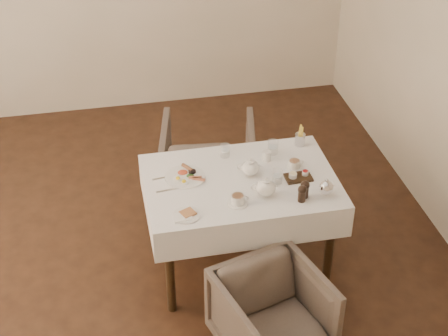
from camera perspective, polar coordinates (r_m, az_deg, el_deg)
name	(u,v)px	position (r m, az deg, el deg)	size (l,w,h in m)	color
table	(240,194)	(4.63, 1.38, -2.17)	(1.28, 0.88, 0.75)	black
armchair_near	(272,316)	(4.29, 4.04, -12.14)	(0.61, 0.63, 0.58)	brown
armchair_far	(208,163)	(5.47, -1.30, 0.43)	(0.72, 0.75, 0.68)	brown
breakfast_plate	(185,176)	(4.59, -3.23, -0.66)	(0.27, 0.27, 0.03)	white
side_plate	(186,215)	(4.25, -3.20, -3.96)	(0.17, 0.17, 0.02)	white
teapot_centre	(250,167)	(4.58, 2.22, 0.12)	(0.16, 0.13, 0.13)	white
teapot_front	(266,186)	(4.39, 3.50, -1.53)	(0.17, 0.14, 0.14)	white
creamer	(267,156)	(4.74, 3.57, 1.02)	(0.06, 0.06, 0.07)	white
teacup_near	(238,200)	(4.34, 1.14, -2.67)	(0.13, 0.13, 0.07)	white
teacup_far	(294,165)	(4.68, 5.86, 0.27)	(0.13, 0.13, 0.06)	white
glass_left	(225,151)	(4.77, 0.08, 1.46)	(0.07, 0.07, 0.09)	silver
glass_mid	(277,176)	(4.53, 4.46, -0.68)	(0.07, 0.07, 0.10)	silver
glass_right	(273,147)	(4.81, 4.09, 1.75)	(0.07, 0.07, 0.10)	silver
condiment_board	(298,177)	(4.59, 6.18, -0.71)	(0.18, 0.12, 0.05)	black
pepper_mill_left	(302,193)	(4.37, 6.50, -2.11)	(0.06, 0.06, 0.12)	black
pepper_mill_right	(305,189)	(4.40, 6.73, -1.75)	(0.06, 0.06, 0.12)	black
silver_pot	(326,187)	(4.45, 8.50, -1.54)	(0.11, 0.09, 0.12)	white
fries_cup	(300,137)	(4.91, 6.35, 2.62)	(0.07, 0.07, 0.16)	silver
cutlery_fork	(166,177)	(4.60, -4.83, -0.76)	(0.02, 0.19, 0.00)	silver
cutlery_knife	(171,190)	(4.48, -4.45, -1.81)	(0.02, 0.19, 0.00)	silver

